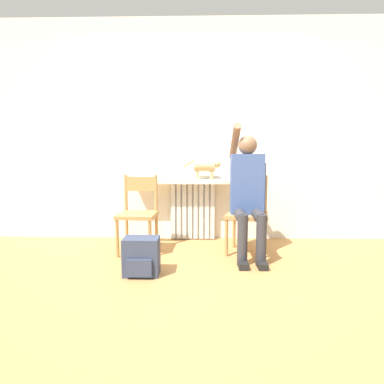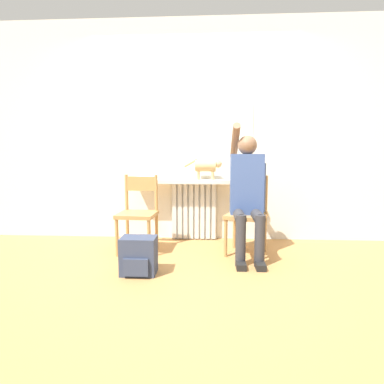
{
  "view_description": "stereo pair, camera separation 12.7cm",
  "coord_description": "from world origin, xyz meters",
  "px_view_note": "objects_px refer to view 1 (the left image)",
  "views": [
    {
      "loc": [
        0.09,
        -2.82,
        1.07
      ],
      "look_at": [
        0.0,
        0.72,
        0.65
      ],
      "focal_mm": 30.0,
      "sensor_mm": 36.0,
      "label": 1
    },
    {
      "loc": [
        0.21,
        -2.81,
        1.07
      ],
      "look_at": [
        0.0,
        0.72,
        0.65
      ],
      "focal_mm": 30.0,
      "sensor_mm": 36.0,
      "label": 2
    }
  ],
  "objects_px": {
    "chair_left": "(138,212)",
    "cat": "(206,166)",
    "person": "(248,190)",
    "backpack": "(141,257)",
    "chair_right": "(247,213)"
  },
  "relations": [
    {
      "from": "chair_left",
      "to": "cat",
      "type": "distance_m",
      "value": 0.99
    },
    {
      "from": "person",
      "to": "cat",
      "type": "relative_size",
      "value": 3.02
    },
    {
      "from": "chair_right",
      "to": "backpack",
      "type": "xyz_separation_m",
      "value": [
        -1.03,
        -0.68,
        -0.27
      ]
    },
    {
      "from": "chair_right",
      "to": "backpack",
      "type": "distance_m",
      "value": 1.26
    },
    {
      "from": "person",
      "to": "cat",
      "type": "xyz_separation_m",
      "value": [
        -0.43,
        0.54,
        0.23
      ]
    },
    {
      "from": "person",
      "to": "backpack",
      "type": "bearing_deg",
      "value": -150.23
    },
    {
      "from": "chair_right",
      "to": "person",
      "type": "bearing_deg",
      "value": -77.61
    },
    {
      "from": "chair_left",
      "to": "person",
      "type": "xyz_separation_m",
      "value": [
        1.17,
        -0.1,
        0.26
      ]
    },
    {
      "from": "chair_left",
      "to": "backpack",
      "type": "distance_m",
      "value": 0.75
    },
    {
      "from": "chair_left",
      "to": "chair_right",
      "type": "xyz_separation_m",
      "value": [
        1.18,
        -0.0,
        0.0
      ]
    },
    {
      "from": "chair_left",
      "to": "chair_right",
      "type": "distance_m",
      "value": 1.18
    },
    {
      "from": "person",
      "to": "chair_left",
      "type": "bearing_deg",
      "value": 175.08
    },
    {
      "from": "chair_right",
      "to": "person",
      "type": "relative_size",
      "value": 0.6
    },
    {
      "from": "chair_left",
      "to": "backpack",
      "type": "height_order",
      "value": "chair_left"
    },
    {
      "from": "chair_left",
      "to": "cat",
      "type": "xyz_separation_m",
      "value": [
        0.74,
        0.44,
        0.49
      ]
    }
  ]
}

